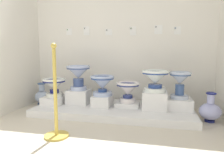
% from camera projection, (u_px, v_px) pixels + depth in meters
% --- Properties ---
extents(wall_back, '(3.43, 0.06, 3.14)m').
position_uv_depth(wall_back, '(120.00, 18.00, 3.59)').
color(wall_back, white).
rests_on(wall_back, ground_plane).
extents(display_platform, '(2.44, 1.03, 0.10)m').
position_uv_depth(display_platform, '(114.00, 109.00, 3.23)').
color(display_platform, white).
rests_on(display_platform, ground_plane).
extents(plinth_block_central_ornate, '(0.32, 0.39, 0.13)m').
position_uv_depth(plinth_block_central_ornate, '(55.00, 100.00, 3.38)').
color(plinth_block_central_ornate, white).
rests_on(plinth_block_central_ornate, display_platform).
extents(antique_toilet_central_ornate, '(0.38, 0.38, 0.30)m').
position_uv_depth(antique_toilet_central_ornate, '(54.00, 85.00, 3.35)').
color(antique_toilet_central_ornate, white).
rests_on(antique_toilet_central_ornate, plinth_block_central_ornate).
extents(plinth_block_leftmost, '(0.36, 0.32, 0.23)m').
position_uv_depth(plinth_block_leftmost, '(79.00, 97.00, 3.40)').
color(plinth_block_leftmost, white).
rests_on(plinth_block_leftmost, display_platform).
extents(antique_toilet_leftmost, '(0.39, 0.39, 0.41)m').
position_uv_depth(antique_toilet_leftmost, '(78.00, 74.00, 3.35)').
color(antique_toilet_leftmost, '#B0BEE3').
rests_on(antique_toilet_leftmost, plinth_block_leftmost).
extents(plinth_block_pale_glazed, '(0.28, 0.38, 0.17)m').
position_uv_depth(plinth_block_pale_glazed, '(103.00, 101.00, 3.25)').
color(plinth_block_pale_glazed, white).
rests_on(plinth_block_pale_glazed, display_platform).
extents(antique_toilet_pale_glazed, '(0.38, 0.38, 0.32)m').
position_uv_depth(antique_toilet_pale_glazed, '(102.00, 83.00, 3.21)').
color(antique_toilet_pale_glazed, '#AABAE0').
rests_on(antique_toilet_pale_glazed, plinth_block_pale_glazed).
extents(plinth_block_slender_white, '(0.37, 0.32, 0.07)m').
position_uv_depth(plinth_block_slender_white, '(128.00, 104.00, 3.23)').
color(plinth_block_slender_white, white).
rests_on(plinth_block_slender_white, display_platform).
extents(antique_toilet_slender_white, '(0.37, 0.37, 0.32)m').
position_uv_depth(antique_toilet_slender_white, '(128.00, 89.00, 3.20)').
color(antique_toilet_slender_white, white).
rests_on(antique_toilet_slender_white, plinth_block_slender_white).
extents(plinth_block_tall_cobalt, '(0.36, 0.35, 0.27)m').
position_uv_depth(plinth_block_tall_cobalt, '(155.00, 100.00, 3.04)').
color(plinth_block_tall_cobalt, white).
rests_on(plinth_block_tall_cobalt, display_platform).
extents(antique_toilet_tall_cobalt, '(0.40, 0.40, 0.32)m').
position_uv_depth(antique_toilet_tall_cobalt, '(155.00, 78.00, 3.00)').
color(antique_toilet_tall_cobalt, white).
rests_on(antique_toilet_tall_cobalt, plinth_block_tall_cobalt).
extents(plinth_block_squat_floral, '(0.37, 0.36, 0.17)m').
position_uv_depth(plinth_block_squat_floral, '(179.00, 104.00, 3.03)').
color(plinth_block_squat_floral, white).
rests_on(plinth_block_squat_floral, display_platform).
extents(antique_toilet_squat_floral, '(0.32, 0.32, 0.40)m').
position_uv_depth(antique_toilet_squat_floral, '(180.00, 81.00, 2.99)').
color(antique_toilet_squat_floral, silver).
rests_on(antique_toilet_squat_floral, plinth_block_squat_floral).
extents(info_placard_first, '(0.11, 0.01, 0.12)m').
position_uv_depth(info_placard_first, '(69.00, 32.00, 3.79)').
color(info_placard_first, white).
extents(info_placard_second, '(0.11, 0.01, 0.16)m').
position_uv_depth(info_placard_second, '(86.00, 31.00, 3.72)').
color(info_placard_second, white).
extents(info_placard_third, '(0.12, 0.01, 0.11)m').
position_uv_depth(info_placard_third, '(109.00, 32.00, 3.63)').
color(info_placard_third, white).
extents(info_placard_fourth, '(0.11, 0.01, 0.15)m').
position_uv_depth(info_placard_fourth, '(133.00, 31.00, 3.54)').
color(info_placard_fourth, white).
extents(info_placard_fifth, '(0.13, 0.01, 0.15)m').
position_uv_depth(info_placard_fifth, '(158.00, 29.00, 3.44)').
color(info_placard_fifth, white).
extents(info_placard_sixth, '(0.11, 0.01, 0.13)m').
position_uv_depth(info_placard_sixth, '(177.00, 30.00, 3.38)').
color(info_placard_sixth, white).
extents(decorative_vase_corner, '(0.26, 0.26, 0.40)m').
position_uv_depth(decorative_vase_corner, '(42.00, 96.00, 3.73)').
color(decorative_vase_corner, '#3B5685').
rests_on(decorative_vase_corner, ground_plane).
extents(decorative_vase_spare, '(0.29, 0.29, 0.41)m').
position_uv_depth(decorative_vase_spare, '(210.00, 111.00, 2.80)').
color(decorative_vase_spare, navy).
rests_on(decorative_vase_spare, ground_plane).
extents(stanchion_post_near_left, '(0.28, 0.28, 1.06)m').
position_uv_depth(stanchion_post_near_left, '(56.00, 112.00, 2.28)').
color(stanchion_post_near_left, gold).
rests_on(stanchion_post_near_left, ground_plane).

